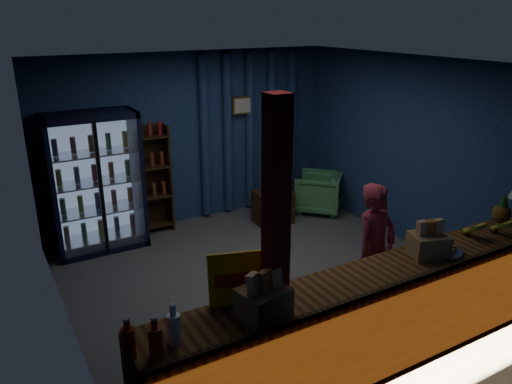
# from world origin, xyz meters

# --- Properties ---
(ground) EXTENTS (4.60, 4.60, 0.00)m
(ground) POSITION_xyz_m (0.00, 0.00, 0.00)
(ground) COLOR #515154
(ground) RESTS_ON ground
(room_walls) EXTENTS (4.60, 4.60, 4.60)m
(room_walls) POSITION_xyz_m (0.00, 0.00, 1.57)
(room_walls) COLOR navy
(room_walls) RESTS_ON ground
(counter) EXTENTS (4.40, 0.57, 0.99)m
(counter) POSITION_xyz_m (0.00, -1.91, 0.48)
(counter) COLOR brown
(counter) RESTS_ON ground
(support_post) EXTENTS (0.16, 0.16, 2.60)m
(support_post) POSITION_xyz_m (-1.05, -1.90, 1.30)
(support_post) COLOR maroon
(support_post) RESTS_ON ground
(beverage_cooler) EXTENTS (1.20, 0.62, 1.90)m
(beverage_cooler) POSITION_xyz_m (-1.55, 1.92, 0.93)
(beverage_cooler) COLOR black
(beverage_cooler) RESTS_ON ground
(bottle_shelf) EXTENTS (0.50, 0.28, 1.60)m
(bottle_shelf) POSITION_xyz_m (-0.70, 2.06, 0.79)
(bottle_shelf) COLOR #3B2A13
(bottle_shelf) RESTS_ON ground
(curtain_folds) EXTENTS (1.74, 0.14, 2.50)m
(curtain_folds) POSITION_xyz_m (1.00, 2.14, 1.30)
(curtain_folds) COLOR navy
(curtain_folds) RESTS_ON room_walls
(framed_picture) EXTENTS (0.36, 0.04, 0.28)m
(framed_picture) POSITION_xyz_m (0.85, 2.10, 1.75)
(framed_picture) COLOR gold
(framed_picture) RESTS_ON room_walls
(shopkeeper) EXTENTS (0.60, 0.45, 1.49)m
(shopkeeper) POSITION_xyz_m (0.57, -1.29, 0.75)
(shopkeeper) COLOR maroon
(shopkeeper) RESTS_ON ground
(green_chair) EXTENTS (1.00, 1.00, 0.65)m
(green_chair) POSITION_xyz_m (1.90, 1.44, 0.33)
(green_chair) COLOR #51A361
(green_chair) RESTS_ON ground
(side_table) EXTENTS (0.60, 0.46, 0.62)m
(side_table) POSITION_xyz_m (1.00, 1.41, 0.26)
(side_table) COLOR #3B2A13
(side_table) RESTS_ON ground
(yellow_sign) EXTENTS (0.53, 0.26, 0.42)m
(yellow_sign) POSITION_xyz_m (-1.24, -1.72, 1.16)
(yellow_sign) COLOR #E4AE0C
(yellow_sign) RESTS_ON counter
(soda_bottles) EXTENTS (0.41, 0.17, 0.31)m
(soda_bottles) POSITION_xyz_m (-2.05, -1.97, 1.07)
(soda_bottles) COLOR #AB260B
(soda_bottles) RESTS_ON counter
(snack_box_left) EXTENTS (0.40, 0.35, 0.38)m
(snack_box_left) POSITION_xyz_m (-1.19, -1.97, 1.08)
(snack_box_left) COLOR olive
(snack_box_left) RESTS_ON counter
(snack_box_centre) EXTENTS (0.40, 0.37, 0.35)m
(snack_box_centre) POSITION_xyz_m (0.65, -1.88, 1.07)
(snack_box_centre) COLOR olive
(snack_box_centre) RESTS_ON counter
(pastry_tray) EXTENTS (0.43, 0.43, 0.07)m
(pastry_tray) POSITION_xyz_m (0.82, -1.88, 0.97)
(pastry_tray) COLOR silver
(pastry_tray) RESTS_ON counter
(banana_bunches) EXTENTS (0.57, 0.32, 0.19)m
(banana_bunches) POSITION_xyz_m (1.50, -1.86, 1.04)
(banana_bunches) COLOR yellow
(banana_bunches) RESTS_ON counter
(pineapple) EXTENTS (0.19, 0.19, 0.33)m
(pineapple) POSITION_xyz_m (1.96, -1.72, 1.09)
(pineapple) COLOR #9B5B1C
(pineapple) RESTS_ON counter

